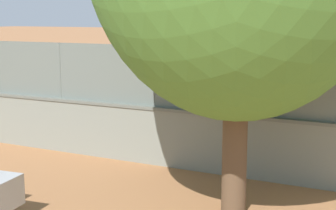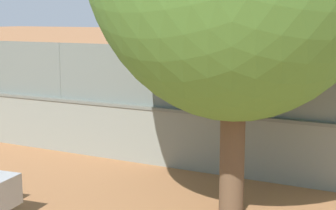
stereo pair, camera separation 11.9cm
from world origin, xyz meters
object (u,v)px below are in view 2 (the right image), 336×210
Objects in this scene: spare_ball_by_wall at (46,132)px; player_foreground_swinging at (282,99)px; sports_ball at (240,111)px; courtside_bench at (149,128)px; player_at_service_line at (92,94)px; player_near_wall_returning at (272,115)px.

player_foreground_swinging is at bearing -139.74° from spare_ball_by_wall.
sports_ball reaches higher than courtside_bench.
player_foreground_swinging is at bearing -92.53° from sports_ball.
player_at_service_line is 4.83m from courtside_bench.
spare_ball_by_wall is at bearing 40.26° from player_foreground_swinging.
player_near_wall_returning is 4.04m from courtside_bench.
player_near_wall_returning is 7.70m from spare_ball_by_wall.
spare_ball_by_wall is at bearing 19.84° from player_near_wall_returning.
sports_ball reaches higher than spare_ball_by_wall.
sports_ball is at bearing 163.35° from player_at_service_line.
player_foreground_swinging is 5.95m from courtside_bench.
player_foreground_swinging reaches higher than player_near_wall_returning.
sports_ball is 1.07× the size of spare_ball_by_wall.
player_foreground_swinging is 4.52m from sports_ball.
spare_ball_by_wall is 3.77m from courtside_bench.
player_near_wall_returning is 7.59m from player_at_service_line.
player_near_wall_returning is 3.17m from player_foreground_swinging.
player_near_wall_returning is 0.92× the size of player_at_service_line.
courtside_bench is (3.09, 5.06, -0.45)m from player_foreground_swinging.
player_at_service_line is 10.95× the size of spare_ball_by_wall.
player_at_service_line reaches higher than courtside_bench.
player_at_service_line is 1.00× the size of courtside_bench.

